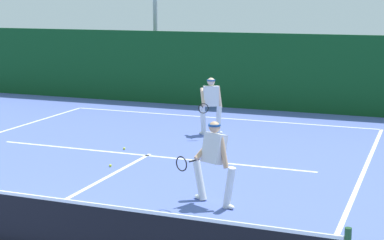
{
  "coord_description": "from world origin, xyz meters",
  "views": [
    {
      "loc": [
        6.56,
        -7.55,
        3.87
      ],
      "look_at": [
        1.21,
        6.24,
        1.0
      ],
      "focal_mm": 58.18,
      "sensor_mm": 36.0,
      "label": 1
    }
  ],
  "objects_px": {
    "tennis_ball": "(124,149)",
    "tennis_ball_extra": "(110,165)",
    "player_far": "(211,103)",
    "player_near": "(214,159)"
  },
  "relations": [
    {
      "from": "player_near",
      "to": "tennis_ball",
      "type": "relative_size",
      "value": 24.69
    },
    {
      "from": "tennis_ball",
      "to": "tennis_ball_extra",
      "type": "height_order",
      "value": "same"
    },
    {
      "from": "player_far",
      "to": "tennis_ball_extra",
      "type": "xyz_separation_m",
      "value": [
        -1.01,
        -4.24,
        -0.89
      ]
    },
    {
      "from": "player_near",
      "to": "player_far",
      "type": "distance_m",
      "value": 6.29
    },
    {
      "from": "tennis_ball",
      "to": "player_far",
      "type": "bearing_deg",
      "value": 60.34
    },
    {
      "from": "player_near",
      "to": "tennis_ball_extra",
      "type": "height_order",
      "value": "player_near"
    },
    {
      "from": "player_far",
      "to": "tennis_ball",
      "type": "xyz_separation_m",
      "value": [
        -1.48,
        -2.6,
        -0.89
      ]
    },
    {
      "from": "tennis_ball",
      "to": "player_near",
      "type": "bearing_deg",
      "value": -42.34
    },
    {
      "from": "player_near",
      "to": "player_far",
      "type": "height_order",
      "value": "player_far"
    },
    {
      "from": "player_far",
      "to": "tennis_ball_extra",
      "type": "distance_m",
      "value": 4.44
    }
  ]
}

